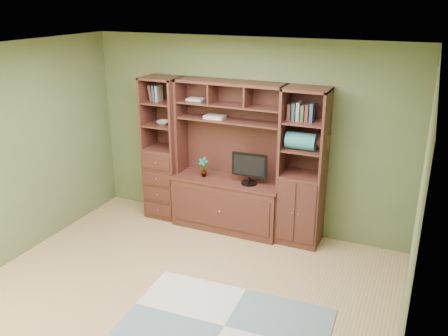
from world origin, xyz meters
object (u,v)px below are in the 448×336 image
at_px(left_tower, 164,149).
at_px(right_tower, 303,168).
at_px(monitor, 249,163).
at_px(center_hutch, 227,159).

distance_m(left_tower, right_tower, 2.02).
bearing_deg(left_tower, monitor, -3.22).
relative_size(right_tower, monitor, 3.52).
distance_m(left_tower, monitor, 1.34).
bearing_deg(center_hutch, left_tower, 177.71).
distance_m(right_tower, monitor, 0.70).
bearing_deg(left_tower, right_tower, 0.00).
relative_size(center_hutch, left_tower, 1.00).
bearing_deg(monitor, left_tower, 175.05).
bearing_deg(right_tower, left_tower, 180.00).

